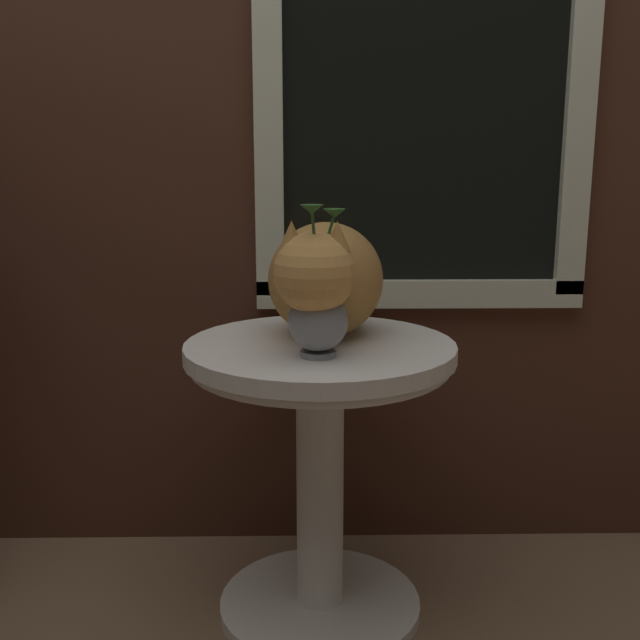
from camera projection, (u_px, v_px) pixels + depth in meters
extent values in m
cube|color=#47281C|center=(230.00, 40.00, 1.84)|extent=(4.00, 0.04, 2.60)
cube|color=beige|center=(419.00, 294.00, 1.95)|extent=(0.83, 0.03, 0.07)
cube|color=beige|center=(268.00, 70.00, 1.82)|extent=(0.07, 0.03, 1.09)
cube|color=beige|center=(583.00, 71.00, 1.83)|extent=(0.07, 0.03, 1.09)
cube|color=black|center=(425.00, 71.00, 1.84)|extent=(0.74, 0.01, 1.07)
cylinder|color=silver|center=(320.00, 604.00, 1.76)|extent=(0.46, 0.46, 0.03)
cylinder|color=silver|center=(320.00, 483.00, 1.69)|extent=(0.10, 0.10, 0.57)
cylinder|color=silver|center=(320.00, 351.00, 1.63)|extent=(0.58, 0.58, 0.03)
torus|color=silver|center=(320.00, 363.00, 1.63)|extent=(0.56, 0.56, 0.02)
ellipsoid|color=#AD7A3D|center=(326.00, 280.00, 1.67)|extent=(0.29, 0.32, 0.25)
sphere|color=#E2A356|center=(314.00, 273.00, 1.47)|extent=(0.16, 0.16, 0.16)
cone|color=#AD7A3D|center=(292.00, 235.00, 1.46)|extent=(0.05, 0.05, 0.06)
cone|color=#AD7A3D|center=(337.00, 236.00, 1.45)|extent=(0.05, 0.05, 0.06)
cylinder|color=#AD7A3D|center=(335.00, 296.00, 1.88)|extent=(0.09, 0.26, 0.06)
cylinder|color=gray|center=(318.00, 353.00, 1.52)|extent=(0.07, 0.07, 0.01)
ellipsoid|color=gray|center=(318.00, 321.00, 1.50)|extent=(0.12, 0.12, 0.12)
cylinder|color=gray|center=(318.00, 287.00, 1.49)|extent=(0.07, 0.07, 0.05)
torus|color=gray|center=(318.00, 275.00, 1.48)|extent=(0.08, 0.08, 0.01)
cylinder|color=#2D662D|center=(326.00, 244.00, 1.48)|extent=(0.04, 0.02, 0.12)
cone|color=#2D662D|center=(334.00, 213.00, 1.47)|extent=(0.04, 0.04, 0.02)
cylinder|color=#2D662D|center=(315.00, 243.00, 1.45)|extent=(0.02, 0.04, 0.13)
cone|color=#2D662D|center=(312.00, 210.00, 1.42)|extent=(0.04, 0.04, 0.02)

